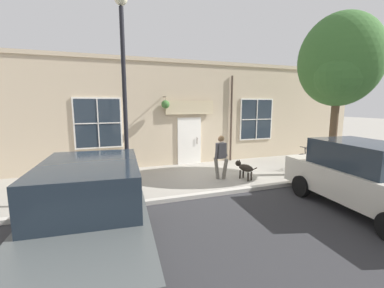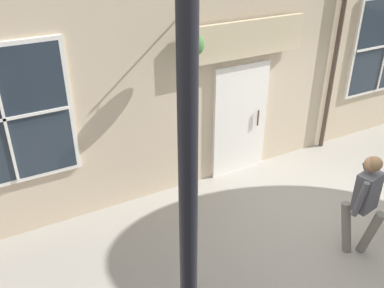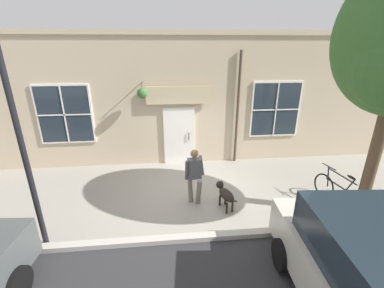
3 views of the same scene
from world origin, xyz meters
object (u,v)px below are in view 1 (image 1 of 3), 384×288
leaning_bicycle (316,163)px  fire_hydrant (50,194)px  dog_on_leash (244,168)px  pedestrian_walking (221,153)px  parked_car_mid_block (366,177)px  street_lamp (124,73)px  parked_car_nearest_curb (91,216)px  street_tree_by_curb (339,63)px

leaning_bicycle → fire_hydrant: size_ratio=2.17×
dog_on_leash → pedestrian_walking: bearing=-112.9°
parked_car_mid_block → fire_hydrant: bearing=-110.5°
fire_hydrant → street_lamp: bearing=79.5°
pedestrian_walking → dog_on_leash: (0.33, 0.79, -0.52)m
parked_car_nearest_curb → street_lamp: size_ratio=0.82×
pedestrian_walking → leaning_bicycle: size_ratio=0.95×
street_tree_by_curb → street_lamp: street_tree_by_curb is taller
dog_on_leash → fire_hydrant: bearing=-84.3°
leaning_bicycle → parked_car_mid_block: parked_car_mid_block is taller
pedestrian_walking → parked_car_mid_block: bearing=30.1°
parked_car_nearest_curb → parked_car_mid_block: bearing=90.4°
pedestrian_walking → street_lamp: 4.45m
street_lamp → leaning_bicycle: bearing=96.1°
pedestrian_walking → dog_on_leash: pedestrian_walking is taller
street_tree_by_curb → street_lamp: bearing=-87.6°
dog_on_leash → leaning_bicycle: (0.19, 3.15, -0.05)m
street_tree_by_curb → leaning_bicycle: street_tree_by_curb is taller
pedestrian_walking → parked_car_mid_block: 4.37m
street_tree_by_curb → parked_car_mid_block: 4.75m
pedestrian_walking → parked_car_nearest_curb: parked_car_nearest_curb is taller
pedestrian_walking → fire_hydrant: 5.47m
dog_on_leash → parked_car_mid_block: parked_car_mid_block is taller
pedestrian_walking → parked_car_nearest_curb: 5.75m
street_tree_by_curb → parked_car_mid_block: street_tree_by_curb is taller
pedestrian_walking → parked_car_nearest_curb: (3.83, -4.29, -0.06)m
parked_car_mid_block → pedestrian_walking: bearing=-149.9°
leaning_bicycle → fire_hydrant: 9.31m
street_lamp → pedestrian_walking: bearing=110.9°
dog_on_leash → parked_car_mid_block: 3.75m
dog_on_leash → fire_hydrant: (0.62, -6.15, -0.03)m
parked_car_nearest_curb → fire_hydrant: bearing=-159.6°
dog_on_leash → street_tree_by_curb: bearing=79.0°
parked_car_mid_block → street_lamp: 6.66m
dog_on_leash → parked_car_nearest_curb: (3.49, -5.08, 0.45)m
leaning_bicycle → pedestrian_walking: bearing=-97.6°
fire_hydrant → street_tree_by_curb: bearing=89.8°
parked_car_nearest_curb → street_lamp: (-2.51, 0.87, 2.59)m
parked_car_nearest_curb → parked_car_mid_block: (-0.05, 6.49, 0.00)m
pedestrian_walking → street_lamp: (1.31, -3.43, 2.52)m
street_tree_by_curb → parked_car_mid_block: size_ratio=1.34×
leaning_bicycle → street_lamp: 8.03m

